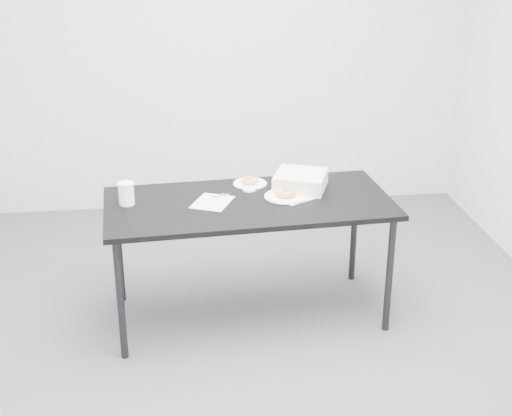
{
  "coord_description": "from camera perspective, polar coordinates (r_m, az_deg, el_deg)",
  "views": [
    {
      "loc": [
        -0.35,
        -3.57,
        2.26
      ],
      "look_at": [
        0.08,
        0.02,
        0.77
      ],
      "focal_mm": 50.0,
      "sensor_mm": 36.0,
      "label": 1
    }
  ],
  "objects": [
    {
      "name": "table",
      "position": [
        4.09,
        -0.58,
        -0.16
      ],
      "size": [
        1.68,
        0.88,
        0.74
      ],
      "rotation": [
        0.0,
        0.0,
        0.07
      ],
      "color": "black",
      "rests_on": "floor"
    },
    {
      "name": "bakery_box",
      "position": [
        4.24,
        3.59,
        2.2
      ],
      "size": [
        0.37,
        0.37,
        0.1
      ],
      "primitive_type": "cube",
      "rotation": [
        0.0,
        0.0,
        -0.35
      ],
      "color": "silver",
      "rests_on": "table"
    },
    {
      "name": "coffee_cup",
      "position": [
        4.06,
        -10.34,
        1.15
      ],
      "size": [
        0.09,
        0.09,
        0.13
      ],
      "primitive_type": "cylinder",
      "color": "white",
      "rests_on": "table"
    },
    {
      "name": "donut_far",
      "position": [
        4.31,
        -0.48,
        2.2
      ],
      "size": [
        0.1,
        0.1,
        0.03
      ],
      "primitive_type": "torus",
      "rotation": [
        0.0,
        0.0,
        0.01
      ],
      "color": "#C8863F",
      "rests_on": "plate_far"
    },
    {
      "name": "donut_near",
      "position": [
        4.11,
        2.39,
        1.23
      ],
      "size": [
        0.15,
        0.15,
        0.04
      ],
      "primitive_type": "torus",
      "rotation": [
        0.0,
        0.0,
        0.4
      ],
      "color": "#C8863F",
      "rests_on": "plate_near"
    },
    {
      "name": "plate_far",
      "position": [
        4.32,
        -0.48,
        1.97
      ],
      "size": [
        0.2,
        0.2,
        0.01
      ],
      "primitive_type": "cylinder",
      "color": "white",
      "rests_on": "table"
    },
    {
      "name": "napkin",
      "position": [
        4.11,
        2.99,
        0.81
      ],
      "size": [
        0.24,
        0.24,
        0.0
      ],
      "primitive_type": "cube",
      "rotation": [
        0.0,
        0.0,
        0.54
      ],
      "color": "white",
      "rests_on": "table"
    },
    {
      "name": "logo_patch",
      "position": [
        4.14,
        -2.59,
        1.04
      ],
      "size": [
        0.05,
        0.05,
        0.0
      ],
      "primitive_type": "cube",
      "rotation": [
        0.0,
        0.0,
        -0.43
      ],
      "color": "green",
      "rests_on": "scorecard"
    },
    {
      "name": "pen",
      "position": [
        4.13,
        -2.84,
        1.0
      ],
      "size": [
        0.11,
        0.04,
        0.01
      ],
      "primitive_type": "cylinder",
      "rotation": [
        0.0,
        1.57,
        0.32
      ],
      "color": "#0D9768",
      "rests_on": "scorecard"
    },
    {
      "name": "cup_lid",
      "position": [
        4.22,
        -0.55,
        1.49
      ],
      "size": [
        0.08,
        0.08,
        0.01
      ],
      "primitive_type": "cylinder",
      "color": "white",
      "rests_on": "table"
    },
    {
      "name": "floor",
      "position": [
        4.24,
        -1.11,
        -9.77
      ],
      "size": [
        4.0,
        4.0,
        0.0
      ],
      "primitive_type": "plane",
      "color": "#4D4D52",
      "rests_on": "ground"
    },
    {
      "name": "plate_near",
      "position": [
        4.12,
        2.39,
        0.94
      ],
      "size": [
        0.25,
        0.25,
        0.01
      ],
      "primitive_type": "cylinder",
      "color": "white",
      "rests_on": "napkin"
    },
    {
      "name": "scorecard",
      "position": [
        4.05,
        -3.52,
        0.48
      ],
      "size": [
        0.28,
        0.3,
        0.0
      ],
      "primitive_type": "cube",
      "rotation": [
        0.0,
        0.0,
        -0.43
      ],
      "color": "white",
      "rests_on": "table"
    },
    {
      "name": "wall_back",
      "position": [
        5.65,
        -3.34,
        13.16
      ],
      "size": [
        4.0,
        0.02,
        2.7
      ],
      "primitive_type": "cube",
      "color": "silver",
      "rests_on": "floor"
    }
  ]
}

